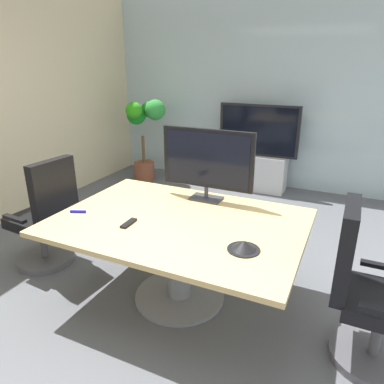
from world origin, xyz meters
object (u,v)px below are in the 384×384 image
object	(u,v)px
remote_control	(129,223)
potted_plant	(144,128)
tv_monitor	(207,161)
conference_phone	(244,246)
conference_table	(179,239)
office_chair_right	(367,300)
office_chair_left	(46,222)
wall_display_unit	(257,162)

from	to	relation	value
remote_control	potted_plant	bearing A→B (deg)	118.15
tv_monitor	conference_phone	xyz separation A→B (m)	(0.58, -0.75, -0.33)
conference_table	conference_phone	world-z (taller)	conference_phone
office_chair_right	tv_monitor	size ratio (longest dim) A/B	1.30
office_chair_left	remote_control	world-z (taller)	office_chair_left
tv_monitor	potted_plant	bearing A→B (deg)	133.18
conference_table	wall_display_unit	world-z (taller)	wall_display_unit
office_chair_right	tv_monitor	bearing A→B (deg)	67.80
remote_control	conference_phone	bearing A→B (deg)	-2.13
conference_phone	tv_monitor	bearing A→B (deg)	127.82
remote_control	conference_table	bearing A→B (deg)	34.85
wall_display_unit	potted_plant	bearing A→B (deg)	-170.21
office_chair_left	wall_display_unit	distance (m)	3.24
office_chair_right	potted_plant	distance (m)	4.30
tv_monitor	remote_control	bearing A→B (deg)	-114.51
wall_display_unit	conference_table	bearing A→B (deg)	-87.08
conference_phone	remote_control	world-z (taller)	conference_phone
office_chair_right	potted_plant	xyz separation A→B (m)	(-3.35, 2.68, 0.42)
office_chair_right	conference_table	bearing A→B (deg)	87.95
conference_table	wall_display_unit	distance (m)	2.94
tv_monitor	office_chair_right	bearing A→B (deg)	-22.56
conference_table	wall_display_unit	size ratio (longest dim) A/B	1.48
wall_display_unit	remote_control	distance (m)	3.18
office_chair_left	tv_monitor	size ratio (longest dim) A/B	1.30
office_chair_right	remote_control	xyz separation A→B (m)	(-1.70, -0.17, 0.28)
office_chair_left	office_chair_right	bearing A→B (deg)	94.59
potted_plant	conference_table	bearing A→B (deg)	-53.27
remote_control	wall_display_unit	bearing A→B (deg)	85.27
office_chair_right	potted_plant	size ratio (longest dim) A/B	0.82
tv_monitor	conference_phone	distance (m)	1.00
wall_display_unit	remote_control	world-z (taller)	wall_display_unit
office_chair_left	tv_monitor	distance (m)	1.65
wall_display_unit	conference_phone	world-z (taller)	wall_display_unit
wall_display_unit	conference_phone	bearing A→B (deg)	-76.60
office_chair_left	conference_phone	bearing A→B (deg)	89.50
potted_plant	conference_phone	bearing A→B (deg)	-48.14
office_chair_left	office_chair_right	xyz separation A→B (m)	(2.78, 0.01, 0.00)
office_chair_left	remote_control	size ratio (longest dim) A/B	6.41
office_chair_left	wall_display_unit	bearing A→B (deg)	161.93
office_chair_left	office_chair_right	distance (m)	2.78
conference_table	remote_control	size ratio (longest dim) A/B	11.37
tv_monitor	remote_control	xyz separation A→B (m)	(-0.34, -0.74, -0.35)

